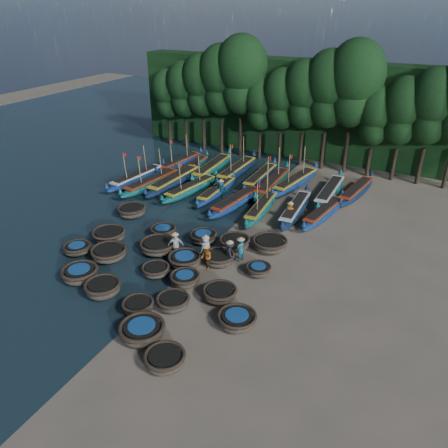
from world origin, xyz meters
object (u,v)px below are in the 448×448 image
at_px(coracle_12, 156,270).
at_px(coracle_24, 270,244).
at_px(coracle_14, 220,293).
at_px(long_boat_6, 261,208).
at_px(coracle_23, 234,242).
at_px(fisherman_1, 241,248).
at_px(coracle_18, 219,258).
at_px(fisherman_6, 290,211).
at_px(coracle_20, 132,211).
at_px(long_boat_12, 237,170).
at_px(coracle_15, 109,235).
at_px(long_boat_0, 137,178).
at_px(long_boat_8, 324,212).
at_px(fisherman_3, 230,252).
at_px(coracle_10, 77,248).
at_px(long_boat_11, 212,168).
at_px(coracle_17, 185,259).
at_px(long_boat_10, 192,167).
at_px(coracle_7, 138,306).
at_px(coracle_6, 103,288).
at_px(long_boat_1, 152,182).
at_px(long_boat_7, 295,209).
at_px(long_boat_17, 356,191).
at_px(coracle_19, 258,269).
at_px(coracle_16, 158,246).
at_px(coracle_21, 163,231).
at_px(coracle_9, 237,319).
at_px(coracle_5, 80,273).
at_px(long_boat_2, 174,181).
at_px(long_boat_9, 180,163).
at_px(coracle_8, 173,302).
at_px(coracle_11, 109,253).
at_px(coracle_4, 165,359).
at_px(coracle_22, 203,237).
at_px(fisherman_4, 176,245).
at_px(long_boat_5, 236,201).
at_px(long_boat_4, 217,191).
at_px(fisherman_5, 221,189).
at_px(fisherman_0, 206,247).
at_px(long_boat_15, 295,182).
at_px(long_boat_3, 191,189).
at_px(long_boat_13, 260,177).
at_px(fisherman_2, 206,256).
at_px(long_boat_16, 330,192).

relative_size(coracle_12, coracle_24, 0.60).
distance_m(coracle_14, long_boat_6, 11.83).
height_order(coracle_23, fisherman_1, fisherman_1).
height_order(coracle_18, fisherman_6, fisherman_6).
bearing_deg(coracle_20, long_boat_12, 72.90).
relative_size(coracle_15, long_boat_0, 0.36).
bearing_deg(long_boat_8, fisherman_3, -101.89).
height_order(coracle_10, long_boat_11, long_boat_11).
relative_size(coracle_17, long_boat_6, 0.36).
bearing_deg(long_boat_10, coracle_7, -70.57).
bearing_deg(coracle_18, coracle_6, -126.52).
xyz_separation_m(long_boat_1, long_boat_7, (13.57, 0.56, -0.03)).
bearing_deg(coracle_6, long_boat_0, 120.56).
distance_m(coracle_14, long_boat_10, 21.27).
bearing_deg(long_boat_17, coracle_19, -91.98).
height_order(coracle_16, coracle_21, coracle_16).
bearing_deg(coracle_9, coracle_7, -164.76).
distance_m(coracle_5, long_boat_17, 24.20).
relative_size(coracle_23, long_boat_2, 0.30).
bearing_deg(long_boat_10, long_boat_9, 162.57).
bearing_deg(coracle_7, coracle_21, 115.09).
bearing_deg(coracle_8, fisherman_1, 78.53).
xyz_separation_m(long_boat_1, long_boat_17, (17.12, 6.57, -0.03)).
height_order(coracle_11, long_boat_2, long_boat_2).
xyz_separation_m(coracle_7, coracle_14, (3.54, 3.05, 0.03)).
bearing_deg(coracle_23, long_boat_12, 114.91).
xyz_separation_m(coracle_4, coracle_12, (-4.83, 6.14, -0.04)).
relative_size(coracle_20, long_boat_2, 0.31).
bearing_deg(coracle_10, coracle_8, -12.51).
relative_size(coracle_22, fisherman_4, 1.19).
relative_size(long_boat_5, long_boat_8, 1.05).
height_order(fisherman_1, fisherman_6, fisherman_1).
xyz_separation_m(coracle_24, fisherman_1, (-1.18, -2.24, 0.48)).
bearing_deg(coracle_20, long_boat_11, 83.99).
xyz_separation_m(coracle_21, long_boat_4, (0.14, 8.14, 0.09)).
relative_size(coracle_18, fisherman_5, 1.32).
height_order(coracle_10, long_boat_2, long_boat_2).
xyz_separation_m(long_boat_10, fisherman_6, (12.40, -5.88, 0.35)).
distance_m(long_boat_10, fisherman_0, 16.70).
height_order(coracle_5, long_boat_10, long_boat_10).
bearing_deg(long_boat_2, fisherman_5, -1.90).
relative_size(coracle_6, coracle_9, 1.07).
bearing_deg(long_boat_15, long_boat_1, -142.98).
height_order(coracle_19, long_boat_3, long_boat_3).
height_order(coracle_14, long_boat_12, long_boat_12).
bearing_deg(long_boat_11, long_boat_4, -59.88).
distance_m(long_boat_4, long_boat_13, 5.23).
xyz_separation_m(coracle_18, long_boat_9, (-12.12, 14.44, 0.07)).
bearing_deg(coracle_23, fisherman_2, -99.67).
xyz_separation_m(coracle_21, long_boat_16, (9.10, 12.24, 0.16)).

